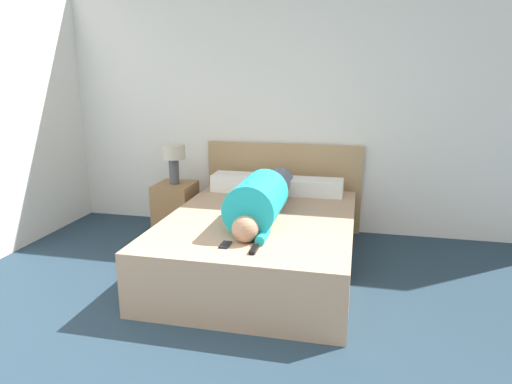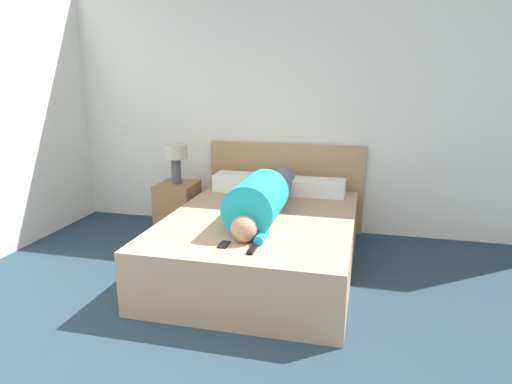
% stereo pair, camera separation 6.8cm
% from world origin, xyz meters
% --- Properties ---
extents(wall_back, '(5.95, 0.06, 2.60)m').
position_xyz_m(wall_back, '(0.00, 3.47, 1.30)').
color(wall_back, white).
rests_on(wall_back, ground_plane).
extents(bed, '(1.54, 2.05, 0.48)m').
position_xyz_m(bed, '(-0.00, 2.26, 0.24)').
color(bed, tan).
rests_on(bed, ground_plane).
extents(headboard, '(1.66, 0.04, 0.93)m').
position_xyz_m(headboard, '(-0.00, 3.40, 0.47)').
color(headboard, tan).
rests_on(headboard, ground_plane).
extents(nightstand, '(0.38, 0.43, 0.55)m').
position_xyz_m(nightstand, '(-1.05, 2.94, 0.28)').
color(nightstand, olive).
rests_on(nightstand, ground_plane).
extents(table_lamp, '(0.24, 0.24, 0.40)m').
position_xyz_m(table_lamp, '(-1.05, 2.94, 0.84)').
color(table_lamp, '#4C4C51').
rests_on(table_lamp, nightstand).
extents(person_lying, '(0.39, 1.58, 0.39)m').
position_xyz_m(person_lying, '(0.02, 2.23, 0.65)').
color(person_lying, tan).
rests_on(person_lying, bed).
extents(pillow_near_headboard, '(0.63, 0.29, 0.17)m').
position_xyz_m(pillow_near_headboard, '(-0.36, 3.09, 0.57)').
color(pillow_near_headboard, white).
rests_on(pillow_near_headboard, bed).
extents(pillow_second, '(0.60, 0.29, 0.15)m').
position_xyz_m(pillow_second, '(0.35, 3.09, 0.56)').
color(pillow_second, white).
rests_on(pillow_second, bed).
extents(tv_remote, '(0.04, 0.15, 0.02)m').
position_xyz_m(tv_remote, '(0.12, 1.49, 0.49)').
color(tv_remote, black).
rests_on(tv_remote, bed).
extents(cell_phone, '(0.06, 0.13, 0.01)m').
position_xyz_m(cell_phone, '(-0.09, 1.54, 0.49)').
color(cell_phone, black).
rests_on(cell_phone, bed).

